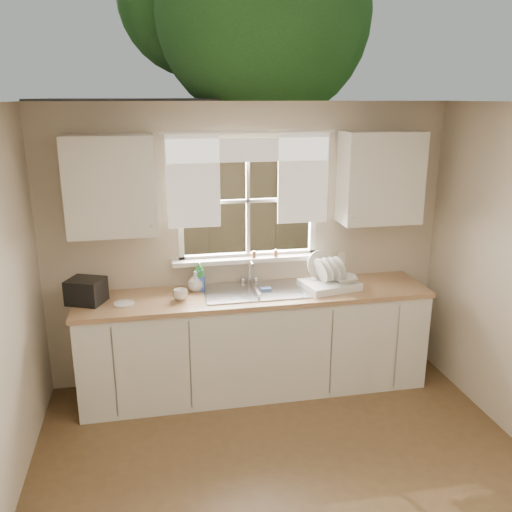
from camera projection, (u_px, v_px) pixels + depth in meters
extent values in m
cube|color=beige|center=(249.00, 315.00, 5.06)|extent=(3.60, 0.02, 1.15)
cube|color=beige|center=(248.00, 122.00, 4.56)|extent=(3.60, 0.02, 0.35)
cube|color=beige|center=(107.00, 207.00, 4.53)|extent=(1.20, 0.02, 1.00)
cube|color=beige|center=(376.00, 197.00, 4.98)|extent=(1.20, 0.02, 1.00)
cube|color=silver|center=(322.00, 104.00, 2.63)|extent=(3.60, 4.00, 0.02)
cube|color=white|center=(248.00, 255.00, 4.92)|extent=(1.30, 0.06, 0.05)
cube|color=white|center=(248.00, 143.00, 4.63)|extent=(1.30, 0.06, 0.05)
cube|color=white|center=(179.00, 203.00, 4.66)|extent=(0.05, 0.06, 1.05)
cube|color=white|center=(313.00, 199.00, 4.89)|extent=(0.05, 0.06, 1.05)
cube|color=white|center=(248.00, 201.00, 4.77)|extent=(0.03, 0.04, 1.00)
cube|color=white|center=(248.00, 201.00, 4.77)|extent=(1.20, 0.04, 0.03)
cube|color=white|center=(249.00, 259.00, 4.87)|extent=(1.38, 0.14, 0.04)
cylinder|color=white|center=(249.00, 132.00, 4.53)|extent=(1.50, 0.02, 0.02)
cube|color=white|center=(193.00, 181.00, 4.56)|extent=(0.45, 0.02, 0.80)
cube|color=white|center=(303.00, 178.00, 4.74)|extent=(0.45, 0.02, 0.80)
cube|color=white|center=(249.00, 150.00, 4.58)|extent=(1.40, 0.02, 0.20)
cube|color=silver|center=(255.00, 343.00, 4.80)|extent=(3.00, 0.62, 0.87)
cube|color=#A87E54|center=(255.00, 295.00, 4.67)|extent=(3.04, 0.65, 0.04)
cube|color=silver|center=(111.00, 186.00, 4.32)|extent=(0.70, 0.33, 0.80)
cube|color=silver|center=(380.00, 178.00, 4.75)|extent=(0.70, 0.33, 0.80)
cube|color=beige|center=(341.00, 258.00, 5.07)|extent=(0.08, 0.01, 0.12)
cylinder|color=brown|center=(276.00, 253.00, 4.88)|extent=(0.04, 0.04, 0.06)
cylinder|color=brown|center=(254.00, 254.00, 4.84)|extent=(0.04, 0.04, 0.06)
cube|color=#335421|center=(199.00, 241.00, 9.93)|extent=(20.00, 10.00, 0.02)
cube|color=#896E4C|center=(211.00, 215.00, 7.79)|extent=(8.00, 0.10, 1.80)
cube|color=maroon|center=(130.00, 171.00, 10.80)|extent=(3.00, 3.00, 2.20)
cube|color=black|center=(126.00, 106.00, 10.45)|extent=(3.20, 3.20, 0.30)
cylinder|color=#423021|center=(263.00, 146.00, 10.68)|extent=(0.36, 0.36, 3.20)
sphere|color=#214716|center=(263.00, 14.00, 10.00)|extent=(4.00, 4.00, 4.00)
cube|color=#B7B7BC|center=(255.00, 300.00, 4.72)|extent=(0.84, 0.46, 0.18)
cube|color=#B7B7BC|center=(255.00, 291.00, 4.69)|extent=(0.88, 0.50, 0.01)
cube|color=#B7B7BC|center=(255.00, 294.00, 4.70)|extent=(0.02, 0.41, 0.14)
cylinder|color=silver|center=(249.00, 271.00, 4.90)|extent=(0.03, 0.03, 0.22)
cylinder|color=silver|center=(251.00, 262.00, 4.79)|extent=(0.02, 0.18, 0.02)
sphere|color=silver|center=(243.00, 280.00, 4.91)|extent=(0.05, 0.05, 0.05)
sphere|color=silver|center=(256.00, 279.00, 4.93)|extent=(0.05, 0.05, 0.05)
cube|color=white|center=(329.00, 285.00, 4.78)|extent=(0.53, 0.45, 0.06)
cylinder|color=white|center=(320.00, 265.00, 4.84)|extent=(0.27, 0.13, 0.25)
cylinder|color=white|center=(321.00, 271.00, 4.70)|extent=(0.11, 0.23, 0.22)
cylinder|color=white|center=(327.00, 270.00, 4.72)|extent=(0.11, 0.23, 0.22)
cylinder|color=white|center=(333.00, 269.00, 4.75)|extent=(0.11, 0.23, 0.22)
cylinder|color=white|center=(339.00, 268.00, 4.77)|extent=(0.11, 0.23, 0.22)
imported|color=silver|center=(345.00, 279.00, 4.74)|extent=(0.23, 0.23, 0.05)
imported|color=#2E8E3B|center=(200.00, 275.00, 4.71)|extent=(0.10, 0.10, 0.26)
imported|color=blue|center=(200.00, 280.00, 4.71)|extent=(0.10, 0.10, 0.18)
imported|color=beige|center=(196.00, 281.00, 4.69)|extent=(0.17, 0.17, 0.18)
cylinder|color=beige|center=(124.00, 303.00, 4.41)|extent=(0.17, 0.17, 0.01)
imported|color=silver|center=(180.00, 295.00, 4.49)|extent=(0.15, 0.15, 0.09)
cube|color=black|center=(86.00, 291.00, 4.42)|extent=(0.35, 0.33, 0.20)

